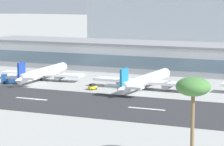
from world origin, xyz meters
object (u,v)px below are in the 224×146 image
at_px(distant_hotel_block, 199,10).
at_px(airliner_navy_tail_gate_1, 41,73).
at_px(service_baggage_tug_1, 92,87).
at_px(airliner_blue_tail_gate_2, 144,81).
at_px(service_fuel_truck_0, 12,78).
at_px(palm_tree_1, 193,88).
at_px(terminal_building, 135,56).

height_order(distant_hotel_block, airliner_navy_tail_gate_1, distant_hotel_block).
xyz_separation_m(airliner_navy_tail_gate_1, service_baggage_tug_1, (28.42, -11.31, -1.93)).
relative_size(airliner_navy_tail_gate_1, airliner_blue_tail_gate_2, 0.95).
relative_size(service_fuel_truck_0, palm_tree_1, 0.49).
xyz_separation_m(distant_hotel_block, airliner_navy_tail_gate_1, (-19.03, -169.67, -21.23)).
xyz_separation_m(distant_hotel_block, palm_tree_1, (67.23, -253.39, -8.63)).
distance_m(distant_hotel_block, airliner_blue_tail_gate_2, 176.43).
height_order(terminal_building, service_fuel_truck_0, terminal_building).
bearing_deg(airliner_navy_tail_gate_1, airliner_blue_tail_gate_2, -98.84).
xyz_separation_m(distant_hotel_block, airliner_blue_tail_gate_2, (26.43, -173.16, -21.08)).
bearing_deg(terminal_building, airliner_navy_tail_gate_1, -117.48).
distance_m(airliner_navy_tail_gate_1, service_baggage_tug_1, 30.65).
distance_m(distant_hotel_block, palm_tree_1, 262.29).
bearing_deg(terminal_building, airliner_blue_tail_gate_2, -65.26).
xyz_separation_m(airliner_blue_tail_gate_2, palm_tree_1, (40.80, -80.23, 12.45)).
height_order(airliner_navy_tail_gate_1, palm_tree_1, palm_tree_1).
relative_size(terminal_building, service_fuel_truck_0, 16.89).
distance_m(terminal_building, airliner_blue_tail_gate_2, 53.17).
bearing_deg(distant_hotel_block, airliner_navy_tail_gate_1, -96.40).
height_order(distant_hotel_block, palm_tree_1, distant_hotel_block).
bearing_deg(service_baggage_tug_1, service_fuel_truck_0, 110.43).
bearing_deg(distant_hotel_block, service_fuel_truck_0, -98.03).
xyz_separation_m(terminal_building, service_baggage_tug_1, (5.16, -56.01, -5.42)).
distance_m(service_fuel_truck_0, palm_tree_1, 118.65).
height_order(distant_hotel_block, service_fuel_truck_0, distant_hotel_block).
distance_m(service_fuel_truck_0, service_baggage_tug_1, 34.89).
height_order(distant_hotel_block, service_baggage_tug_1, distant_hotel_block).
xyz_separation_m(terminal_building, airliner_blue_tail_gate_2, (22.20, -48.19, -3.34)).
bearing_deg(palm_tree_1, airliner_blue_tail_gate_2, 116.95).
bearing_deg(palm_tree_1, terminal_building, 116.13).
distance_m(terminal_building, palm_tree_1, 143.33).
distance_m(distant_hotel_block, service_baggage_tug_1, 182.69).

